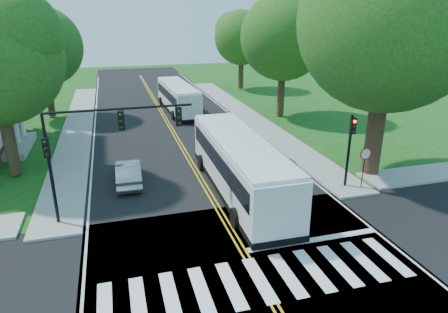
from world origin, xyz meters
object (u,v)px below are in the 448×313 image
object	(u,v)px
hatchback	(128,173)
suv	(269,159)
signal_ne	(350,142)
bus_follow	(178,97)
dark_sedan	(249,141)
bus_lead	(239,165)
signal_nw	(98,138)

from	to	relation	value
hatchback	suv	xyz separation A→B (m)	(9.49, 0.16, -0.08)
hatchback	signal_ne	bearing A→B (deg)	162.71
bus_follow	dark_sedan	distance (m)	14.32
dark_sedan	bus_lead	bearing A→B (deg)	70.84
signal_ne	bus_follow	world-z (taller)	signal_ne
signal_ne	bus_lead	distance (m)	6.65
dark_sedan	signal_nw	bearing A→B (deg)	43.15
signal_nw	suv	xyz separation A→B (m)	(10.88, 4.50, -3.74)
signal_nw	bus_lead	bearing A→B (deg)	9.00
hatchback	dark_sedan	distance (m)	10.50
bus_lead	hatchback	bearing A→B (deg)	-26.01
signal_ne	dark_sedan	distance (m)	9.62
signal_ne	bus_lead	world-z (taller)	signal_ne
hatchback	signal_nw	bearing A→B (deg)	73.80
bus_lead	suv	xyz separation A→B (m)	(3.26, 3.29, -1.12)
bus_follow	signal_ne	bearing A→B (deg)	103.30
signal_ne	bus_follow	size ratio (longest dim) A/B	0.38
bus_follow	hatchback	size ratio (longest dim) A/B	2.67
signal_ne	dark_sedan	xyz separation A→B (m)	(-3.15, 8.77, -2.37)
hatchback	dark_sedan	bearing A→B (deg)	-153.38
signal_ne	suv	xyz separation A→B (m)	(-3.17, 4.49, -2.33)
signal_nw	bus_lead	world-z (taller)	signal_nw
suv	dark_sedan	bearing A→B (deg)	-96.50
bus_lead	hatchback	xyz separation A→B (m)	(-6.22, 3.14, -1.04)
hatchback	dark_sedan	xyz separation A→B (m)	(9.51, 4.44, -0.13)
signal_nw	dark_sedan	world-z (taller)	signal_nw
signal_nw	hatchback	bearing A→B (deg)	72.19
hatchback	suv	bearing A→B (deg)	-177.45
bus_lead	hatchback	distance (m)	7.05
signal_nw	hatchback	xyz separation A→B (m)	(1.40, 4.35, -3.66)
signal_nw	dark_sedan	distance (m)	14.51
bus_lead	dark_sedan	world-z (taller)	bus_lead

